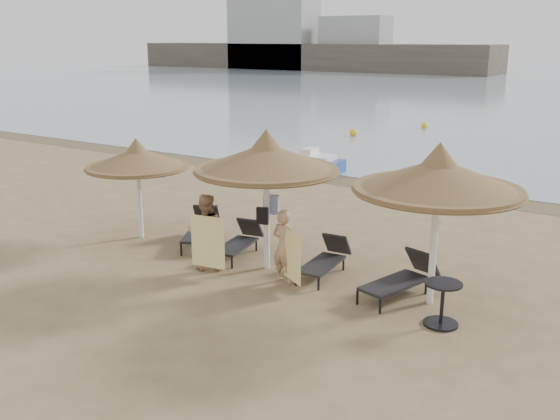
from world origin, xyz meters
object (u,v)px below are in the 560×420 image
(lounger_near_left, at_px, (240,240))
(lounger_far_right, at_px, (403,277))
(lounger_near_right, at_px, (326,258))
(pedal_boat, at_px, (317,163))
(lounger_far_left, at_px, (202,228))
(palapa_right, at_px, (438,177))
(person_right, at_px, (284,241))
(person_left, at_px, (205,226))
(palapa_center, at_px, (266,159))
(side_table, at_px, (442,305))
(palapa_left, at_px, (137,159))

(lounger_near_left, relative_size, lounger_far_right, 0.90)
(lounger_near_right, distance_m, pedal_boat, 10.65)
(lounger_far_left, bearing_deg, lounger_far_right, -31.91)
(palapa_right, relative_size, pedal_boat, 1.62)
(lounger_near_right, distance_m, person_right, 1.19)
(lounger_near_right, xyz_separation_m, person_right, (-0.48, -0.93, 0.57))
(palapa_right, height_order, person_left, palapa_right)
(lounger_far_left, distance_m, lounger_far_right, 5.48)
(palapa_center, distance_m, lounger_near_left, 2.41)
(person_left, bearing_deg, side_table, 151.70)
(lounger_far_right, xyz_separation_m, person_left, (-4.20, -0.98, 0.61))
(pedal_boat, bearing_deg, person_left, -76.86)
(palapa_center, relative_size, lounger_far_right, 1.59)
(palapa_right, distance_m, person_left, 5.10)
(side_table, bearing_deg, palapa_center, 170.97)
(palapa_right, bearing_deg, lounger_near_right, 174.01)
(lounger_far_left, relative_size, lounger_near_left, 1.11)
(palapa_left, height_order, lounger_far_left, palapa_left)
(palapa_left, relative_size, palapa_center, 0.83)
(lounger_near_left, relative_size, lounger_near_right, 1.01)
(palapa_center, height_order, lounger_far_left, palapa_center)
(person_left, bearing_deg, palapa_center, -174.42)
(palapa_right, relative_size, lounger_near_left, 1.79)
(lounger_far_right, xyz_separation_m, person_right, (-2.32, -0.72, 0.54))
(palapa_left, bearing_deg, lounger_far_right, 1.09)
(lounger_far_left, distance_m, pedal_boat, 9.14)
(lounger_far_left, height_order, person_left, person_left)
(lounger_far_right, distance_m, side_table, 1.41)
(palapa_left, distance_m, palapa_center, 3.96)
(lounger_far_left, relative_size, side_table, 2.44)
(palapa_left, distance_m, pedal_boat, 9.64)
(palapa_left, xyz_separation_m, pedal_boat, (-0.25, 9.49, -1.72))
(palapa_right, height_order, lounger_near_left, palapa_right)
(palapa_right, bearing_deg, palapa_left, -179.39)
(palapa_center, bearing_deg, person_right, -33.04)
(palapa_left, relative_size, lounger_near_right, 1.47)
(lounger_near_left, bearing_deg, side_table, -21.65)
(palapa_left, distance_m, lounger_far_right, 7.23)
(side_table, bearing_deg, lounger_near_left, 168.39)
(side_table, bearing_deg, person_left, -178.93)
(lounger_far_left, xyz_separation_m, person_left, (1.27, -1.37, 0.61))
(person_left, distance_m, pedal_boat, 10.80)
(palapa_right, bearing_deg, lounger_near_left, 177.01)
(palapa_left, relative_size, palapa_right, 0.82)
(lounger_far_right, bearing_deg, palapa_left, -163.14)
(person_left, relative_size, person_right, 1.07)
(palapa_left, relative_size, lounger_far_right, 1.32)
(palapa_right, xyz_separation_m, person_right, (-2.91, -0.67, -1.57))
(palapa_left, height_order, lounger_near_right, palapa_left)
(side_table, bearing_deg, pedal_boat, 129.31)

